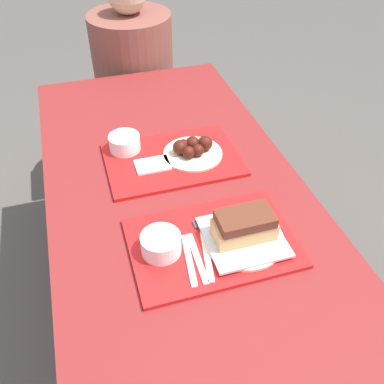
% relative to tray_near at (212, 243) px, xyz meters
% --- Properties ---
extents(ground_plane, '(12.00, 12.00, 0.00)m').
position_rel_tray_near_xyz_m(ground_plane, '(-0.03, 0.21, -0.78)').
color(ground_plane, '#4C4742').
extents(picnic_table, '(0.78, 1.73, 0.77)m').
position_rel_tray_near_xyz_m(picnic_table, '(-0.03, 0.21, -0.11)').
color(picnic_table, maroon).
rests_on(picnic_table, ground_plane).
extents(picnic_bench_far, '(0.74, 0.28, 0.48)m').
position_rel_tray_near_xyz_m(picnic_bench_far, '(-0.03, 1.29, -0.38)').
color(picnic_bench_far, maroon).
rests_on(picnic_bench_far, ground_plane).
extents(tray_near, '(0.44, 0.30, 0.01)m').
position_rel_tray_near_xyz_m(tray_near, '(0.00, 0.00, 0.00)').
color(tray_near, red).
rests_on(tray_near, picnic_table).
extents(tray_far, '(0.44, 0.30, 0.01)m').
position_rel_tray_near_xyz_m(tray_far, '(-0.01, 0.39, 0.00)').
color(tray_far, red).
rests_on(tray_far, picnic_table).
extents(bowl_coleslaw_near, '(0.10, 0.10, 0.05)m').
position_rel_tray_near_xyz_m(bowl_coleslaw_near, '(-0.14, 0.01, 0.04)').
color(bowl_coleslaw_near, white).
rests_on(bowl_coleslaw_near, tray_near).
extents(brisket_sandwich_plate, '(0.22, 0.22, 0.09)m').
position_rel_tray_near_xyz_m(brisket_sandwich_plate, '(0.08, -0.02, 0.04)').
color(brisket_sandwich_plate, beige).
rests_on(brisket_sandwich_plate, tray_near).
extents(plastic_fork_near, '(0.02, 0.17, 0.00)m').
position_rel_tray_near_xyz_m(plastic_fork_near, '(-0.06, -0.05, 0.01)').
color(plastic_fork_near, white).
rests_on(plastic_fork_near, tray_near).
extents(plastic_knife_near, '(0.05, 0.17, 0.00)m').
position_rel_tray_near_xyz_m(plastic_knife_near, '(-0.03, -0.05, 0.01)').
color(plastic_knife_near, white).
rests_on(plastic_knife_near, tray_near).
extents(plastic_spoon_near, '(0.04, 0.17, 0.00)m').
position_rel_tray_near_xyz_m(plastic_spoon_near, '(-0.08, -0.05, 0.01)').
color(plastic_spoon_near, white).
rests_on(plastic_spoon_near, tray_near).
extents(condiment_packet, '(0.04, 0.03, 0.01)m').
position_rel_tray_near_xyz_m(condiment_packet, '(-0.01, 0.07, 0.01)').
color(condiment_packet, '#3F3F47').
rests_on(condiment_packet, tray_near).
extents(bowl_coleslaw_far, '(0.10, 0.10, 0.05)m').
position_rel_tray_near_xyz_m(bowl_coleslaw_far, '(-0.15, 0.49, 0.04)').
color(bowl_coleslaw_far, white).
rests_on(bowl_coleslaw_far, tray_far).
extents(wings_plate_far, '(0.20, 0.20, 0.06)m').
position_rel_tray_near_xyz_m(wings_plate_far, '(0.06, 0.39, 0.03)').
color(wings_plate_far, beige).
rests_on(wings_plate_far, tray_far).
extents(napkin_far, '(0.11, 0.08, 0.01)m').
position_rel_tray_near_xyz_m(napkin_far, '(-0.08, 0.37, 0.01)').
color(napkin_far, white).
rests_on(napkin_far, tray_far).
extents(person_seated_across, '(0.39, 0.39, 0.65)m').
position_rel_tray_near_xyz_m(person_seated_across, '(0.03, 1.29, -0.04)').
color(person_seated_across, brown).
rests_on(person_seated_across, picnic_bench_far).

